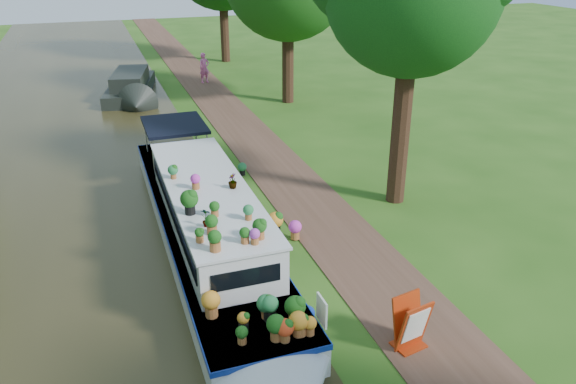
{
  "coord_description": "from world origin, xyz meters",
  "views": [
    {
      "loc": [
        -4.55,
        -10.76,
        7.37
      ],
      "look_at": [
        -0.08,
        1.94,
        1.3
      ],
      "focal_mm": 35.0,
      "sensor_mm": 36.0,
      "label": 1
    }
  ],
  "objects_px": {
    "plant_boat": "(210,224)",
    "second_boat": "(131,87)",
    "pedestrian_pink": "(204,68)",
    "sandwich_board": "(411,326)"
  },
  "relations": [
    {
      "from": "sandwich_board",
      "to": "pedestrian_pink",
      "type": "xyz_separation_m",
      "value": [
        0.78,
        23.54,
        0.33
      ]
    },
    {
      "from": "plant_boat",
      "to": "second_boat",
      "type": "xyz_separation_m",
      "value": [
        -0.5,
        16.85,
        -0.32
      ]
    },
    {
      "from": "plant_boat",
      "to": "sandwich_board",
      "type": "height_order",
      "value": "plant_boat"
    },
    {
      "from": "pedestrian_pink",
      "to": "second_boat",
      "type": "bearing_deg",
      "value": -174.43
    },
    {
      "from": "plant_boat",
      "to": "second_boat",
      "type": "distance_m",
      "value": 16.86
    },
    {
      "from": "second_boat",
      "to": "pedestrian_pink",
      "type": "bearing_deg",
      "value": 36.08
    },
    {
      "from": "plant_boat",
      "to": "pedestrian_pink",
      "type": "height_order",
      "value": "plant_boat"
    },
    {
      "from": "plant_boat",
      "to": "pedestrian_pink",
      "type": "relative_size",
      "value": 8.22
    },
    {
      "from": "plant_boat",
      "to": "sandwich_board",
      "type": "bearing_deg",
      "value": -59.3
    },
    {
      "from": "second_boat",
      "to": "sandwich_board",
      "type": "relative_size",
      "value": 6.53
    }
  ]
}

